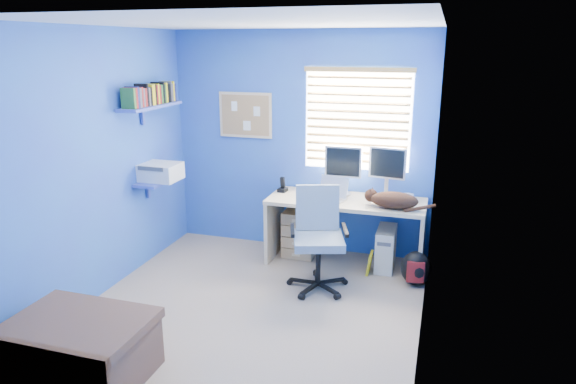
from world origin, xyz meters
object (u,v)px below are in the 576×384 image
(desk, at_px, (345,232))
(laptop, at_px, (328,190))
(cat, at_px, (394,200))
(office_chair, at_px, (318,251))
(tower_pc, at_px, (386,248))

(desk, height_order, laptop, laptop)
(cat, relative_size, office_chair, 0.48)
(desk, bearing_deg, office_chair, -103.68)
(tower_pc, bearing_deg, laptop, -172.16)
(laptop, height_order, tower_pc, laptop)
(desk, relative_size, tower_pc, 3.71)
(laptop, relative_size, office_chair, 0.33)
(cat, distance_m, tower_pc, 0.63)
(tower_pc, bearing_deg, office_chair, -133.78)
(cat, relative_size, tower_pc, 1.06)
(laptop, bearing_deg, cat, 10.83)
(laptop, relative_size, cat, 0.69)
(laptop, distance_m, cat, 0.71)
(laptop, relative_size, tower_pc, 0.73)
(office_chair, bearing_deg, desk, 76.32)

